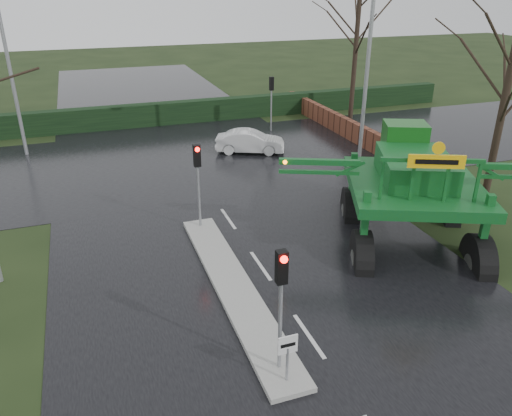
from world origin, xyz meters
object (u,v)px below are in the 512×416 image
object	(u,v)px
street_light_left_far	(12,45)
white_sedan	(250,153)
keep_left_sign	(288,351)
traffic_signal_near	(281,286)
traffic_signal_mid	(198,168)
traffic_signal_far	(271,92)
street_light_right	(363,51)
crop_sprayer	(367,189)

from	to	relation	value
street_light_left_far	white_sedan	world-z (taller)	street_light_left_far
keep_left_sign	white_sedan	world-z (taller)	keep_left_sign
traffic_signal_near	white_sedan	distance (m)	18.01
keep_left_sign	street_light_left_far	distance (m)	23.11
traffic_signal_mid	traffic_signal_far	xyz separation A→B (m)	(7.80, 12.52, 0.00)
street_light_right	street_light_left_far	size ratio (longest dim) A/B	1.00
keep_left_sign	traffic_signal_mid	xyz separation A→B (m)	(0.00, 8.99, 1.53)
traffic_signal_near	traffic_signal_mid	bearing A→B (deg)	90.00
traffic_signal_mid	street_light_left_far	world-z (taller)	street_light_left_far
traffic_signal_far	crop_sprayer	bearing A→B (deg)	80.11
keep_left_sign	street_light_left_far	xyz separation A→B (m)	(-6.89, 21.50, 4.93)
street_light_right	crop_sprayer	distance (m)	10.30
crop_sprayer	traffic_signal_near	bearing A→B (deg)	-114.63
keep_left_sign	traffic_signal_far	world-z (taller)	traffic_signal_far
traffic_signal_far	keep_left_sign	bearing A→B (deg)	70.07
traffic_signal_mid	traffic_signal_far	size ratio (longest dim) A/B	1.00
street_light_right	crop_sprayer	bearing A→B (deg)	-118.08
traffic_signal_mid	crop_sprayer	xyz separation A→B (m)	(4.90, -4.10, 0.08)
traffic_signal_mid	white_sedan	xyz separation A→B (m)	(5.02, 8.61, -2.59)
traffic_signal_near	street_light_left_far	xyz separation A→B (m)	(-6.89, 21.01, 3.40)
traffic_signal_near	crop_sprayer	size ratio (longest dim) A/B	0.38
traffic_signal_near	street_light_left_far	bearing A→B (deg)	108.17
traffic_signal_near	white_sedan	xyz separation A→B (m)	(5.02, 17.11, -2.59)
keep_left_sign	traffic_signal_mid	bearing A→B (deg)	90.00
keep_left_sign	traffic_signal_mid	world-z (taller)	traffic_signal_mid
white_sedan	street_light_right	bearing A→B (deg)	-109.34
traffic_signal_near	traffic_signal_far	size ratio (longest dim) A/B	1.00
traffic_signal_mid	street_light_right	size ratio (longest dim) A/B	0.35
street_light_left_far	crop_sprayer	bearing A→B (deg)	-54.60
traffic_signal_near	street_light_right	distance (m)	16.46
keep_left_sign	street_light_left_far	size ratio (longest dim) A/B	0.14
traffic_signal_near	traffic_signal_mid	distance (m)	8.50
keep_left_sign	street_light_right	distance (m)	17.23
street_light_left_far	white_sedan	xyz separation A→B (m)	(11.91, -3.90, -5.99)
crop_sprayer	street_light_right	bearing A→B (deg)	85.37
keep_left_sign	traffic_signal_far	distance (m)	22.93
keep_left_sign	crop_sprayer	bearing A→B (deg)	44.95
traffic_signal_near	street_light_right	bearing A→B (deg)	53.87
traffic_signal_far	white_sedan	bearing A→B (deg)	54.55
street_light_right	street_light_left_far	distance (m)	18.24
street_light_right	crop_sprayer	xyz separation A→B (m)	(-4.59, -8.60, -3.32)
street_light_left_far	crop_sprayer	world-z (taller)	street_light_left_far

